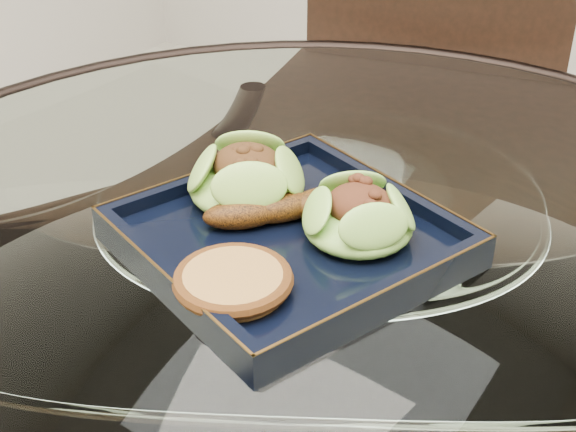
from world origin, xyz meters
The scene contains 7 objects.
dining_table centered at (0.00, 0.00, 0.60)m, with size 1.13×1.13×0.77m.
dining_chair centered at (-0.12, 0.48, 0.57)m, with size 0.53×0.53×1.03m.
navy_plate centered at (-0.01, -0.04, 0.77)m, with size 0.27×0.27×0.02m, color black.
lettuce_wrap_left centered at (-0.08, -0.01, 0.80)m, with size 0.11×0.11×0.04m, color #669D2D.
lettuce_wrap_right centered at (0.05, -0.01, 0.80)m, with size 0.10×0.10×0.04m, color #579A2C.
roasted_plantain centered at (-0.03, -0.03, 0.80)m, with size 0.15×0.03×0.03m, color #5B2E09.
crumb_patty centered at (0.00, -0.14, 0.79)m, with size 0.09×0.09×0.02m, color #AF723A.
Camera 1 is at (0.34, -0.57, 1.19)m, focal length 50.00 mm.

